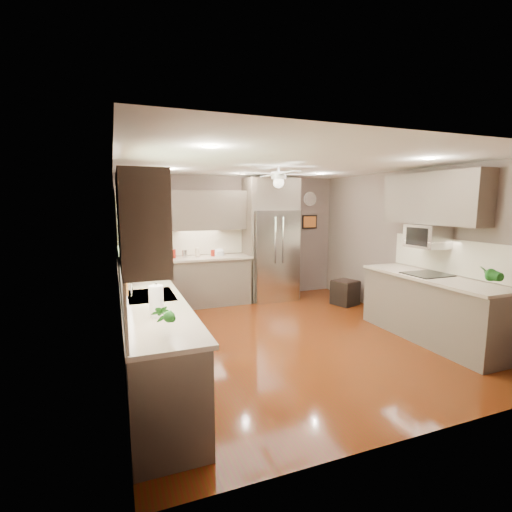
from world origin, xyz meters
TOP-DOWN VIEW (x-y plane):
  - floor at (0.00, 0.00)m, footprint 5.00×5.00m
  - ceiling at (0.00, 0.00)m, footprint 5.00×5.00m
  - wall_back at (0.00, 2.50)m, footprint 4.50×0.00m
  - wall_front at (0.00, -2.50)m, footprint 4.50×0.00m
  - wall_left at (-2.25, 0.00)m, footprint 0.00×5.00m
  - wall_right at (2.25, 0.00)m, footprint 0.00×5.00m
  - canister_a at (-1.27, 2.26)m, footprint 0.12×0.12m
  - canister_b at (-1.05, 2.25)m, footprint 0.12×0.12m
  - canister_c at (-0.81, 2.26)m, footprint 0.10×0.10m
  - canister_d at (-0.51, 2.23)m, footprint 0.10×0.10m
  - soap_bottle at (-2.06, 0.11)m, footprint 0.11×0.11m
  - potted_plant_left at (-1.96, -1.78)m, footprint 0.18×0.14m
  - potted_plant_right at (1.92, -1.65)m, footprint 0.22×0.19m
  - bowl at (-0.38, 2.21)m, footprint 0.27×0.27m
  - left_run at (-1.95, 0.15)m, footprint 0.65×4.70m
  - back_run at (-0.72, 2.20)m, footprint 1.85×0.65m
  - uppers at (-0.74, 0.71)m, footprint 4.50×4.70m
  - window at (-2.22, -0.50)m, footprint 0.05×1.12m
  - sink at (-1.93, -0.50)m, footprint 0.50×0.70m
  - refrigerator at (0.70, 2.16)m, footprint 1.06×0.75m
  - right_run at (1.93, -0.80)m, footprint 0.70×2.20m
  - microwave at (2.03, -0.55)m, footprint 0.43×0.55m
  - ceiling_fan at (-0.00, 0.30)m, footprint 1.18×1.18m
  - recessed_lights at (-0.04, 0.40)m, footprint 2.84×3.14m
  - wall_clock at (1.75, 2.48)m, footprint 0.30×0.03m
  - framed_print at (1.75, 2.48)m, footprint 0.36×0.03m
  - stool at (1.87, 1.23)m, footprint 0.53×0.53m
  - paper_towel at (-1.96, -1.35)m, footprint 0.13×0.13m

SIDE VIEW (x-z plane):
  - floor at x=0.00m, z-range 0.00..0.00m
  - stool at x=1.87m, z-range 0.00..0.48m
  - left_run at x=-1.95m, z-range -0.24..1.21m
  - back_run at x=-0.72m, z-range -0.24..1.21m
  - right_run at x=1.93m, z-range -0.24..1.21m
  - sink at x=-1.93m, z-range 0.75..1.07m
  - bowl at x=-0.38m, z-range 0.94..1.00m
  - canister_d at x=-0.51m, z-range 0.94..1.06m
  - canister_b at x=-1.05m, z-range 0.93..1.09m
  - canister_a at x=-1.27m, z-range 0.93..1.11m
  - canister_c at x=-0.81m, z-range 0.95..1.11m
  - soap_bottle at x=-2.06m, z-range 0.94..1.15m
  - paper_towel at x=-1.96m, z-range 0.92..1.24m
  - potted_plant_left at x=-1.96m, z-range 0.94..1.24m
  - potted_plant_right at x=1.92m, z-range 0.94..1.29m
  - refrigerator at x=0.70m, z-range -0.04..2.41m
  - wall_back at x=0.00m, z-range -1.00..3.50m
  - wall_front at x=0.00m, z-range -1.00..3.50m
  - wall_left at x=-2.25m, z-range -1.25..3.75m
  - wall_right at x=2.25m, z-range -1.25..3.75m
  - microwave at x=2.03m, z-range 1.31..1.65m
  - framed_print at x=1.75m, z-range 1.40..1.70m
  - window at x=-2.22m, z-range 1.09..2.01m
  - uppers at x=-0.74m, z-range 1.39..2.35m
  - wall_clock at x=1.75m, z-range 1.90..2.20m
  - ceiling_fan at x=0.00m, z-range 2.17..2.49m
  - recessed_lights at x=-0.04m, z-range 2.49..2.50m
  - ceiling at x=0.00m, z-range 2.50..2.50m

